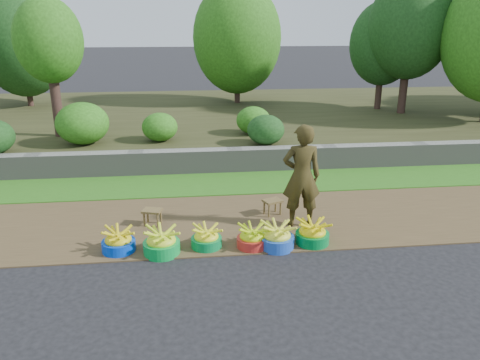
{
  "coord_description": "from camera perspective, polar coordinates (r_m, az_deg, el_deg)",
  "views": [
    {
      "loc": [
        -1.03,
        -6.19,
        3.32
      ],
      "look_at": [
        -0.19,
        1.3,
        0.75
      ],
      "focal_mm": 35.0,
      "sensor_mm": 36.0,
      "label": 1
    }
  ],
  "objects": [
    {
      "name": "stool_right",
      "position": [
        8.37,
        3.98,
        -2.8
      ],
      "size": [
        0.38,
        0.34,
        0.28
      ],
      "rotation": [
        0.0,
        0.0,
        0.38
      ],
      "color": "brown",
      "rests_on": "dirt_shoulder"
    },
    {
      "name": "basin_d",
      "position": [
        7.23,
        1.49,
        -7.09
      ],
      "size": [
        0.48,
        0.48,
        0.36
      ],
      "color": "red",
      "rests_on": "ground"
    },
    {
      "name": "grass_verge",
      "position": [
        10.05,
        -0.19,
        -0.33
      ],
      "size": [
        80.0,
        1.5,
        0.04
      ],
      "primitive_type": "cube",
      "color": "#30731B",
      "rests_on": "ground"
    },
    {
      "name": "vendor_woman",
      "position": [
        7.77,
        7.51,
        0.46
      ],
      "size": [
        0.66,
        0.45,
        1.75
      ],
      "primitive_type": "imported",
      "rotation": [
        0.0,
        0.0,
        3.09
      ],
      "color": "black",
      "rests_on": "dirt_shoulder"
    },
    {
      "name": "basin_f",
      "position": [
        7.42,
        8.81,
        -6.48
      ],
      "size": [
        0.53,
        0.53,
        0.39
      ],
      "color": "#037A32",
      "rests_on": "ground"
    },
    {
      "name": "retaining_wall",
      "position": [
        10.78,
        -0.69,
        2.42
      ],
      "size": [
        80.0,
        0.35,
        0.55
      ],
      "primitive_type": "cube",
      "color": "gray",
      "rests_on": "ground"
    },
    {
      "name": "earth_bank",
      "position": [
        15.53,
        -2.52,
        7.41
      ],
      "size": [
        80.0,
        10.0,
        0.5
      ],
      "primitive_type": "cube",
      "color": "#36371B",
      "rests_on": "ground"
    },
    {
      "name": "basin_b",
      "position": [
        7.14,
        -9.55,
        -7.53
      ],
      "size": [
        0.55,
        0.55,
        0.41
      ],
      "color": "#089D3B",
      "rests_on": "ground"
    },
    {
      "name": "basin_c",
      "position": [
        7.25,
        -4.12,
        -7.09
      ],
      "size": [
        0.47,
        0.47,
        0.35
      ],
      "color": "#08803D",
      "rests_on": "ground"
    },
    {
      "name": "ground_plane",
      "position": [
        7.1,
        2.7,
        -9.08
      ],
      "size": [
        120.0,
        120.0,
        0.0
      ],
      "primitive_type": "plane",
      "color": "black",
      "rests_on": "ground"
    },
    {
      "name": "dirt_shoulder",
      "position": [
        8.21,
        1.33,
        -4.96
      ],
      "size": [
        80.0,
        2.5,
        0.02
      ],
      "primitive_type": "cube",
      "color": "brown",
      "rests_on": "ground"
    },
    {
      "name": "stool_left",
      "position": [
        8.07,
        -10.64,
        -3.94
      ],
      "size": [
        0.37,
        0.32,
        0.28
      ],
      "rotation": [
        0.0,
        0.0,
        -0.28
      ],
      "color": "brown",
      "rests_on": "dirt_shoulder"
    },
    {
      "name": "vegetation",
      "position": [
        14.91,
        5.09,
        16.27
      ],
      "size": [
        35.13,
        8.33,
        4.38
      ],
      "color": "#3B261F",
      "rests_on": "earth_bank"
    },
    {
      "name": "basin_e",
      "position": [
        7.24,
        4.52,
        -6.94
      ],
      "size": [
        0.53,
        0.53,
        0.4
      ],
      "color": "blue",
      "rests_on": "ground"
    },
    {
      "name": "basin_a",
      "position": [
        7.34,
        -14.6,
        -7.27
      ],
      "size": [
        0.5,
        0.5,
        0.38
      ],
      "color": "#053DDB",
      "rests_on": "ground"
    }
  ]
}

